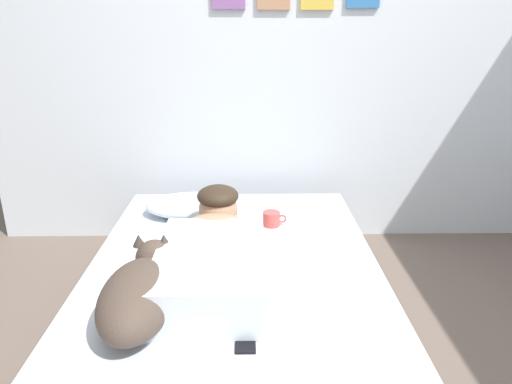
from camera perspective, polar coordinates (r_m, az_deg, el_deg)
back_wall at (r=3.02m, az=4.49°, el=17.39°), size 3.85×0.12×2.50m
bed at (r=2.16m, az=-2.61°, el=-13.76°), size 1.31×1.98×0.37m
pillow at (r=2.62m, az=-7.62°, el=-1.60°), size 0.52×0.32×0.11m
person_lying at (r=1.98m, az=-5.18°, el=-7.20°), size 0.43×0.92×0.27m
dog at (r=1.75m, az=-13.85°, el=-11.72°), size 0.26×0.57×0.21m
coffee_cup at (r=2.47m, az=1.91°, el=-3.26°), size 0.12×0.09×0.07m
cell_phone at (r=1.65m, az=-1.28°, el=-17.43°), size 0.07×0.14×0.01m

